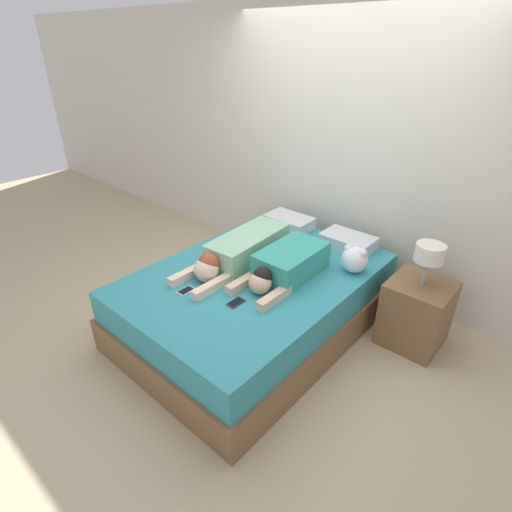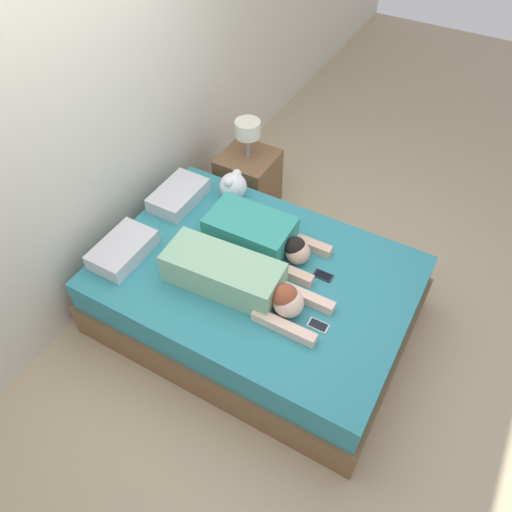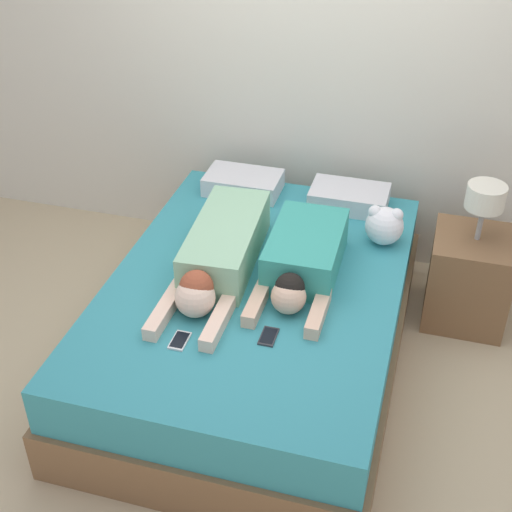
# 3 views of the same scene
# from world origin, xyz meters

# --- Properties ---
(ground_plane) EXTENTS (12.00, 12.00, 0.00)m
(ground_plane) POSITION_xyz_m (0.00, 0.00, 0.00)
(ground_plane) COLOR tan
(wall_back) EXTENTS (12.00, 0.06, 2.60)m
(wall_back) POSITION_xyz_m (0.00, 1.25, 1.30)
(wall_back) COLOR beige
(wall_back) RESTS_ON ground_plane
(bed) EXTENTS (1.56, 2.20, 0.55)m
(bed) POSITION_xyz_m (0.00, 0.00, 0.27)
(bed) COLOR brown
(bed) RESTS_ON ground_plane
(pillow_head_left) EXTENTS (0.47, 0.30, 0.12)m
(pillow_head_left) POSITION_xyz_m (-0.34, 0.89, 0.61)
(pillow_head_left) COLOR silver
(pillow_head_left) RESTS_ON bed
(pillow_head_right) EXTENTS (0.47, 0.30, 0.12)m
(pillow_head_right) POSITION_xyz_m (0.34, 0.89, 0.61)
(pillow_head_right) COLOR silver
(pillow_head_right) RESTS_ON bed
(person_left) EXTENTS (0.38, 1.15, 0.23)m
(person_left) POSITION_xyz_m (-0.21, 0.02, 0.66)
(person_left) COLOR #8CBF99
(person_left) RESTS_ON bed
(person_right) EXTENTS (0.38, 0.88, 0.22)m
(person_right) POSITION_xyz_m (0.22, 0.10, 0.66)
(person_right) COLOR teal
(person_right) RESTS_ON bed
(cell_phone_left) EXTENTS (0.07, 0.13, 0.01)m
(cell_phone_left) POSITION_xyz_m (-0.21, -0.57, 0.56)
(cell_phone_left) COLOR silver
(cell_phone_left) RESTS_ON bed
(cell_phone_right) EXTENTS (0.07, 0.13, 0.01)m
(cell_phone_right) POSITION_xyz_m (0.18, -0.43, 0.56)
(cell_phone_right) COLOR #2D2D33
(cell_phone_right) RESTS_ON bed
(plush_toy) EXTENTS (0.22, 0.22, 0.23)m
(plush_toy) POSITION_xyz_m (0.59, 0.54, 0.67)
(plush_toy) COLOR white
(plush_toy) RESTS_ON bed
(nightstand) EXTENTS (0.47, 0.47, 0.91)m
(nightstand) POSITION_xyz_m (1.11, 0.71, 0.31)
(nightstand) COLOR brown
(nightstand) RESTS_ON ground_plane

